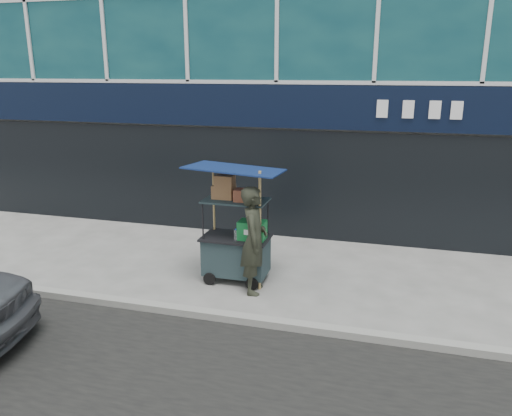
% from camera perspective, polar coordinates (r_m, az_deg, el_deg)
% --- Properties ---
extents(ground, '(80.00, 80.00, 0.00)m').
position_cam_1_polar(ground, '(7.99, -4.41, -11.83)').
color(ground, '#60605B').
rests_on(ground, ground).
extents(curb, '(80.00, 0.18, 0.12)m').
position_cam_1_polar(curb, '(7.79, -4.93, -12.09)').
color(curb, gray).
rests_on(curb, ground).
extents(vendor_cart, '(1.57, 1.12, 2.13)m').
position_cam_1_polar(vendor_cart, '(8.83, -2.20, -3.77)').
color(vendor_cart, '#19262B').
rests_on(vendor_cart, ground).
extents(vendor_man, '(0.54, 0.73, 1.84)m').
position_cam_1_polar(vendor_man, '(8.33, -0.22, -3.69)').
color(vendor_man, '#25281D').
rests_on(vendor_man, ground).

